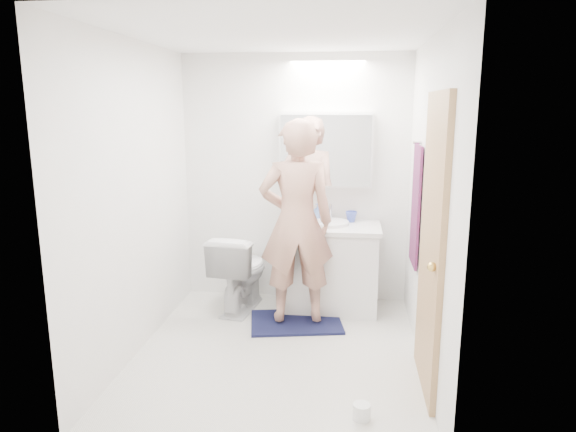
# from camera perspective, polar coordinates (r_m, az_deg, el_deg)

# --- Properties ---
(floor) EXTENTS (2.50, 2.50, 0.00)m
(floor) POSITION_cam_1_polar(r_m,az_deg,el_deg) (4.21, -1.12, -14.85)
(floor) COLOR silver
(floor) RESTS_ON ground
(ceiling) EXTENTS (2.50, 2.50, 0.00)m
(ceiling) POSITION_cam_1_polar(r_m,az_deg,el_deg) (3.78, -1.28, 19.61)
(ceiling) COLOR white
(ceiling) RESTS_ON floor
(wall_back) EXTENTS (2.50, 0.00, 2.50)m
(wall_back) POSITION_cam_1_polar(r_m,az_deg,el_deg) (5.04, 0.80, 4.04)
(wall_back) COLOR white
(wall_back) RESTS_ON floor
(wall_front) EXTENTS (2.50, 0.00, 2.50)m
(wall_front) POSITION_cam_1_polar(r_m,az_deg,el_deg) (2.62, -5.05, -3.56)
(wall_front) COLOR white
(wall_front) RESTS_ON floor
(wall_left) EXTENTS (0.00, 2.50, 2.50)m
(wall_left) POSITION_cam_1_polar(r_m,az_deg,el_deg) (4.12, -16.55, 1.72)
(wall_left) COLOR white
(wall_left) RESTS_ON floor
(wall_right) EXTENTS (0.00, 2.50, 2.50)m
(wall_right) POSITION_cam_1_polar(r_m,az_deg,el_deg) (3.82, 15.36, 1.03)
(wall_right) COLOR white
(wall_right) RESTS_ON floor
(vanity_cabinet) EXTENTS (0.90, 0.55, 0.78)m
(vanity_cabinet) POSITION_cam_1_polar(r_m,az_deg,el_deg) (4.92, 4.54, -5.89)
(vanity_cabinet) COLOR silver
(vanity_cabinet) RESTS_ON floor
(countertop) EXTENTS (0.95, 0.58, 0.04)m
(countertop) POSITION_cam_1_polar(r_m,az_deg,el_deg) (4.81, 4.62, -1.24)
(countertop) COLOR silver
(countertop) RESTS_ON vanity_cabinet
(sink_basin) EXTENTS (0.36, 0.36, 0.03)m
(sink_basin) POSITION_cam_1_polar(r_m,az_deg,el_deg) (4.83, 4.64, -0.75)
(sink_basin) COLOR white
(sink_basin) RESTS_ON countertop
(faucet) EXTENTS (0.02, 0.02, 0.16)m
(faucet) POSITION_cam_1_polar(r_m,az_deg,el_deg) (5.00, 4.75, 0.45)
(faucet) COLOR silver
(faucet) RESTS_ON countertop
(medicine_cabinet) EXTENTS (0.88, 0.14, 0.70)m
(medicine_cabinet) POSITION_cam_1_polar(r_m,az_deg,el_deg) (4.91, 4.23, 7.32)
(medicine_cabinet) COLOR white
(medicine_cabinet) RESTS_ON wall_back
(mirror_panel) EXTENTS (0.84, 0.01, 0.66)m
(mirror_panel) POSITION_cam_1_polar(r_m,az_deg,el_deg) (4.83, 4.19, 7.24)
(mirror_panel) COLOR silver
(mirror_panel) RESTS_ON medicine_cabinet
(toilet) EXTENTS (0.52, 0.79, 0.75)m
(toilet) POSITION_cam_1_polar(r_m,az_deg,el_deg) (4.92, -5.32, -6.12)
(toilet) COLOR white
(toilet) RESTS_ON floor
(bath_rug) EXTENTS (0.89, 0.69, 0.02)m
(bath_rug) POSITION_cam_1_polar(r_m,az_deg,el_deg) (4.70, 0.90, -11.67)
(bath_rug) COLOR #151239
(bath_rug) RESTS_ON floor
(person) EXTENTS (0.71, 0.53, 1.76)m
(person) POSITION_cam_1_polar(r_m,az_deg,el_deg) (4.41, 0.94, -0.69)
(person) COLOR tan
(person) RESTS_ON bath_rug
(door) EXTENTS (0.04, 0.80, 2.00)m
(door) POSITION_cam_1_polar(r_m,az_deg,el_deg) (3.53, 15.67, -3.24)
(door) COLOR tan
(door) RESTS_ON wall_right
(door_knob) EXTENTS (0.06, 0.06, 0.06)m
(door_knob) POSITION_cam_1_polar(r_m,az_deg,el_deg) (3.25, 15.70, -5.46)
(door_knob) COLOR gold
(door_knob) RESTS_ON door
(towel) EXTENTS (0.02, 0.42, 1.00)m
(towel) POSITION_cam_1_polar(r_m,az_deg,el_deg) (4.37, 13.99, 1.12)
(towel) COLOR #111E35
(towel) RESTS_ON wall_right
(towel_hook) EXTENTS (0.07, 0.02, 0.02)m
(towel_hook) POSITION_cam_1_polar(r_m,az_deg,el_deg) (4.31, 14.17, 7.93)
(towel_hook) COLOR silver
(towel_hook) RESTS_ON wall_right
(soap_bottle_a) EXTENTS (0.09, 0.09, 0.21)m
(soap_bottle_a) POSITION_cam_1_polar(r_m,az_deg,el_deg) (4.95, 0.90, 0.67)
(soap_bottle_a) COLOR #CFCA86
(soap_bottle_a) RESTS_ON countertop
(soap_bottle_b) EXTENTS (0.11, 0.11, 0.17)m
(soap_bottle_b) POSITION_cam_1_polar(r_m,az_deg,el_deg) (4.97, 3.32, 0.44)
(soap_bottle_b) COLOR #5B7CC3
(soap_bottle_b) RESTS_ON countertop
(toothbrush_cup) EXTENTS (0.12, 0.12, 0.10)m
(toothbrush_cup) POSITION_cam_1_polar(r_m,az_deg,el_deg) (4.95, 7.03, -0.07)
(toothbrush_cup) COLOR #3F53BD
(toothbrush_cup) RESTS_ON countertop
(toilet_paper_roll) EXTENTS (0.11, 0.11, 0.10)m
(toilet_paper_roll) POSITION_cam_1_polar(r_m,az_deg,el_deg) (3.44, 8.18, -20.70)
(toilet_paper_roll) COLOR white
(toilet_paper_roll) RESTS_ON floor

